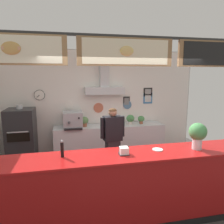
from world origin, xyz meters
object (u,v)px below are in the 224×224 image
shop_worker (113,143)px  pepper_grinder (62,149)px  espresso_machine (73,120)px  pizza_oven (22,138)px  condiment_plate (158,150)px  potted_rosemary (130,119)px  basil_vase (198,134)px  napkin_holder (124,151)px  potted_basil (141,119)px  potted_oregano (84,121)px

shop_worker → pepper_grinder: (-0.99, -1.21, 0.36)m
espresso_machine → pizza_oven: bearing=-172.8°
condiment_plate → shop_worker: bearing=110.7°
espresso_machine → potted_rosemary: bearing=-0.4°
espresso_machine → basil_vase: bearing=-55.1°
pizza_oven → potted_rosemary: pizza_oven is taller
pizza_oven → shop_worker: (2.02, -1.19, 0.13)m
pizza_oven → napkin_holder: (1.92, -2.48, 0.42)m
pizza_oven → potted_basil: (3.14, 0.19, 0.30)m
pizza_oven → condiment_plate: pizza_oven is taller
basil_vase → potted_basil: bearing=89.2°
espresso_machine → napkin_holder: 2.72m
potted_oregano → condiment_plate: (0.93, -2.59, 0.06)m
shop_worker → napkin_holder: 1.32m
potted_rosemary → pepper_grinder: bearing=-124.9°
condiment_plate → espresso_machine: bearing=115.7°
pepper_grinder → napkin_holder: bearing=-4.9°
potted_basil → basil_vase: 2.71m
potted_oregano → condiment_plate: 2.75m
potted_oregano → potted_basil: bearing=0.3°
espresso_machine → pepper_grinder: 2.57m
potted_rosemary → shop_worker: bearing=-120.5°
pepper_grinder → basil_vase: basil_vase is taller
condiment_plate → potted_basil: bearing=75.8°
pizza_oven → basil_vase: 4.03m
basil_vase → condiment_plate: bearing=171.9°
potted_rosemary → basil_vase: basil_vase is taller
potted_rosemary → napkin_holder: napkin_holder is taller
pepper_grinder → potted_rosemary: bearing=55.1°
pepper_grinder → condiment_plate: pepper_grinder is taller
potted_oregano → napkin_holder: napkin_holder is taller
basil_vase → pepper_grinder: bearing=177.4°
pizza_oven → potted_basil: 3.16m
potted_basil → napkin_holder: 2.94m
potted_oregano → espresso_machine: bearing=-175.2°
basil_vase → potted_rosemary: bearing=96.3°
pepper_grinder → espresso_machine: bearing=85.2°
shop_worker → espresso_machine: (-0.78, 1.35, 0.24)m
potted_rosemary → potted_basil: (0.33, 0.05, -0.03)m
shop_worker → napkin_holder: bearing=77.3°
espresso_machine → potted_basil: size_ratio=2.51×
pepper_grinder → napkin_holder: 0.89m
pizza_oven → condiment_plate: 3.48m
potted_oregano → napkin_holder: (0.37, -2.66, 0.10)m
pizza_oven → basil_vase: bearing=-38.8°
potted_oregano → basil_vase: size_ratio=0.63×
potted_basil → basil_vase: basil_vase is taller
napkin_holder → potted_basil: bearing=65.3°
espresso_machine → condiment_plate: espresso_machine is taller
espresso_machine → potted_oregano: bearing=4.8°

